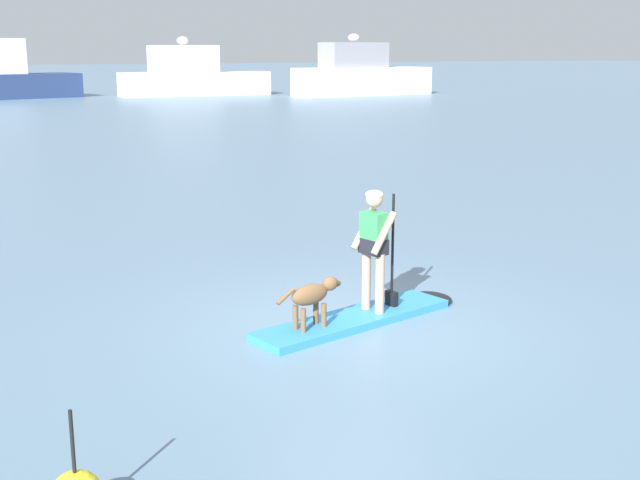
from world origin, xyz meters
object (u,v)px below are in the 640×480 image
at_px(person_paddler, 374,242).
at_px(paddleboard, 366,316).
at_px(dog, 313,296).
at_px(moored_boat_port, 192,77).
at_px(moored_boat_far_port, 361,75).

bearing_deg(person_paddler, paddleboard, -166.14).
relative_size(person_paddler, dog, 1.63).
distance_m(paddleboard, moored_boat_port, 54.81).
relative_size(person_paddler, moored_boat_port, 0.14).
xyz_separation_m(paddleboard, moored_boat_far_port, (26.00, 47.90, 1.49)).
bearing_deg(person_paddler, moored_boat_port, 75.35).
distance_m(person_paddler, moored_boat_port, 54.74).
relative_size(dog, moored_boat_far_port, 0.09).
bearing_deg(moored_boat_far_port, dog, -119.19).
height_order(paddleboard, dog, dog).
bearing_deg(moored_boat_port, person_paddler, -104.65).
xyz_separation_m(person_paddler, moored_boat_far_port, (25.87, 47.86, 0.51)).
xyz_separation_m(person_paddler, moored_boat_port, (13.85, 52.96, 0.40)).
bearing_deg(dog, person_paddler, 13.86).
bearing_deg(person_paddler, dog, -166.14).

